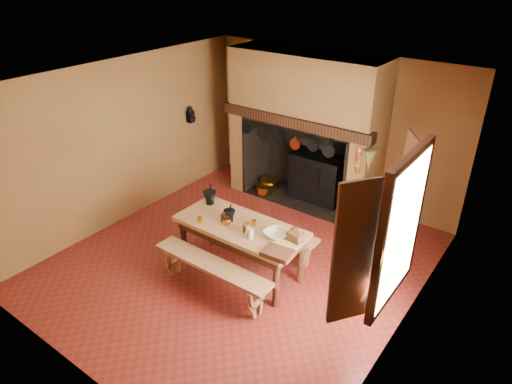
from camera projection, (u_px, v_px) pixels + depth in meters
floor at (241, 261)px, 7.12m from camera, size 5.50×5.50×0.00m
ceiling at (238, 82)px, 5.81m from camera, size 5.50×5.50×0.00m
back_wall at (331, 127)px, 8.43m from camera, size 5.00×0.02×2.80m
wall_left at (124, 142)px, 7.78m from camera, size 0.02×5.50×2.80m
wall_right at (413, 238)px, 5.15m from camera, size 0.02×5.50×2.80m
wall_front at (68, 280)px, 4.50m from camera, size 5.00×0.02×2.80m
chimney_breast at (306, 109)px, 8.08m from camera, size 2.95×0.96×2.80m
iron_range at (318, 177)px, 8.66m from camera, size 1.12×0.55×1.60m
hearth_pans at (267, 185)px, 9.21m from camera, size 0.51×0.62×0.20m
hanging_pans at (288, 140)px, 7.95m from camera, size 1.92×0.29×0.27m
onion_string at (358, 161)px, 7.25m from camera, size 0.12×0.10×0.46m
herb_bunch at (369, 161)px, 7.13m from camera, size 0.20×0.20×0.35m
window at (390, 227)px, 4.81m from camera, size 0.39×1.75×1.76m
wall_coffee_mill at (190, 113)px, 8.78m from camera, size 0.23×0.16×0.31m
work_table at (240, 232)px, 6.57m from camera, size 1.90×0.85×0.82m
bench_front at (212, 271)px, 6.25m from camera, size 1.87×0.33×0.53m
bench_back at (265, 232)px, 7.16m from camera, size 1.79×0.31×0.50m
mortar_large at (210, 197)px, 6.99m from camera, size 0.21×0.21×0.35m
mortar_small at (229, 215)px, 6.55m from camera, size 0.17×0.17×0.30m
coffee_grinder at (226, 216)px, 6.56m from camera, size 0.18×0.15×0.19m
brass_mug_a at (200, 220)px, 6.54m from camera, size 0.08×0.08×0.09m
brass_mug_b at (254, 223)px, 6.47m from camera, size 0.08×0.08×0.08m
mixing_bowl at (276, 234)px, 6.21m from camera, size 0.39×0.39×0.08m
stoneware_crock at (246, 228)px, 6.31m from camera, size 0.14×0.14×0.13m
glass_jar at (250, 234)px, 6.16m from camera, size 0.09×0.09×0.15m
wicker_basket at (296, 236)px, 6.12m from camera, size 0.24×0.19×0.21m
wooden_tray at (278, 253)px, 5.83m from camera, size 0.41×0.31×0.07m
brass_cup at (227, 222)px, 6.48m from camera, size 0.13×0.13×0.10m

